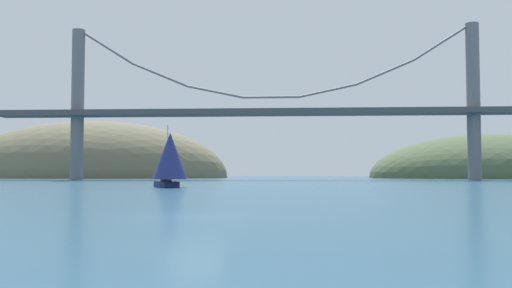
% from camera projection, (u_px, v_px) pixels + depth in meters
% --- Properties ---
extents(ground_plane, '(360.00, 360.00, 0.00)m').
position_uv_depth(ground_plane, '(194.00, 216.00, 23.21)').
color(ground_plane, navy).
extents(headland_left, '(81.60, 44.00, 33.72)m').
position_uv_depth(headland_left, '(91.00, 178.00, 161.22)').
color(headland_left, '#6B664C').
rests_on(headland_left, ground_plane).
extents(headland_right, '(66.36, 44.00, 24.82)m').
position_uv_depth(headland_right, '(487.00, 178.00, 154.03)').
color(headland_right, '#4C5B3D').
rests_on(headland_right, ground_plane).
extents(suspension_bridge, '(122.54, 6.00, 33.94)m').
position_uv_depth(suspension_bridge, '(271.00, 108.00, 118.69)').
color(suspension_bridge, slate).
rests_on(suspension_bridge, ground_plane).
extents(sailboat_navy_sail, '(5.69, 7.46, 7.50)m').
position_uv_depth(sailboat_navy_sail, '(170.00, 158.00, 64.18)').
color(sailboat_navy_sail, '#191E4C').
rests_on(sailboat_navy_sail, ground_plane).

